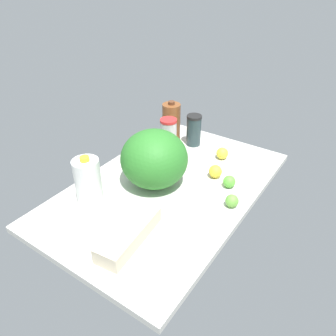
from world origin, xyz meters
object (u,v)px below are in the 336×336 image
at_px(chocolate_milk_jug, 171,122).
at_px(lime_near_front, 229,182).
at_px(tumbler_cup, 168,137).
at_px(lemon_by_jug, 215,171).
at_px(milk_jug, 88,183).
at_px(lemon_beside_bowl, 222,153).
at_px(egg_carton, 129,234).
at_px(watermelon, 154,159).
at_px(shaker_bottle, 194,130).
at_px(lime_far_back, 232,201).

bearing_deg(chocolate_milk_jug, lime_near_front, -116.23).
relative_size(tumbler_cup, lemon_by_jug, 3.13).
relative_size(milk_jug, tumbler_cup, 1.21).
bearing_deg(milk_jug, lemon_beside_bowl, -23.55).
bearing_deg(lemon_beside_bowl, tumbler_cup, 112.76).
bearing_deg(tumbler_cup, lime_near_front, -103.84).
bearing_deg(egg_carton, milk_jug, 68.70).
relative_size(watermelon, lemon_beside_bowl, 4.92).
relative_size(watermelon, tumbler_cup, 1.54).
relative_size(shaker_bottle, lemon_by_jug, 2.78).
bearing_deg(shaker_bottle, lemon_beside_bowl, -103.72).
bearing_deg(lemon_by_jug, lemon_beside_bowl, 16.09).
bearing_deg(watermelon, lemon_by_jug, -45.77).
height_order(tumbler_cup, lime_far_back, tumbler_cup).
xyz_separation_m(egg_carton, lemon_by_jug, (0.57, -0.07, -0.00)).
bearing_deg(shaker_bottle, chocolate_milk_jug, 100.85).
distance_m(lime_near_front, lemon_by_jug, 0.10).
relative_size(chocolate_milk_jug, milk_jug, 0.99).
bearing_deg(tumbler_cup, lime_far_back, -115.01).
height_order(tumbler_cup, lemon_beside_bowl, tumbler_cup).
height_order(chocolate_milk_jug, lime_near_front, chocolate_milk_jug).
distance_m(watermelon, egg_carton, 0.40).
relative_size(tumbler_cup, lime_near_front, 3.44).
distance_m(egg_carton, tumbler_cup, 0.68).
relative_size(tumbler_cup, lime_far_back, 3.51).
xyz_separation_m(watermelon, lemon_by_jug, (0.21, -0.21, -0.10)).
distance_m(shaker_bottle, chocolate_milk_jug, 0.14).
distance_m(shaker_bottle, tumbler_cup, 0.18).
xyz_separation_m(chocolate_milk_jug, lime_far_back, (-0.36, -0.56, -0.08)).
bearing_deg(milk_jug, lemon_by_jug, -34.86).
bearing_deg(lime_near_front, lemon_beside_bowl, 33.70).
height_order(watermelon, lime_near_front, watermelon).
xyz_separation_m(watermelon, milk_jug, (-0.29, 0.13, -0.02)).
bearing_deg(lemon_by_jug, watermelon, 134.23).
distance_m(egg_carton, lemon_by_jug, 0.57).
bearing_deg(lime_far_back, watermelon, 97.12).
xyz_separation_m(milk_jug, lime_far_back, (0.33, -0.51, -0.08)).
height_order(shaker_bottle, lemon_beside_bowl, shaker_bottle).
bearing_deg(chocolate_milk_jug, egg_carton, -157.08).
bearing_deg(lime_far_back, lime_near_front, 29.93).
xyz_separation_m(watermelon, tumbler_cup, (0.27, 0.11, -0.03)).
relative_size(chocolate_milk_jug, lemon_beside_bowl, 3.80).
xyz_separation_m(milk_jug, lime_near_front, (0.46, -0.44, -0.08)).
distance_m(tumbler_cup, lemon_by_jug, 0.33).
bearing_deg(lemon_beside_bowl, lime_far_back, -147.64).
height_order(shaker_bottle, egg_carton, shaker_bottle).
distance_m(lemon_beside_bowl, lemon_by_jug, 0.19).
height_order(chocolate_milk_jug, lemon_beside_bowl, chocolate_milk_jug).
height_order(egg_carton, tumbler_cup, tumbler_cup).
height_order(lemon_beside_bowl, lime_near_front, lemon_beside_bowl).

